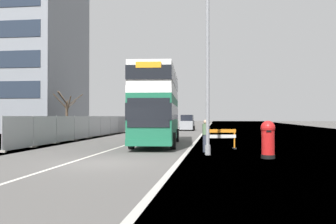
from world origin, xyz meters
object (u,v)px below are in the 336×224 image
at_px(car_oncoming_near, 144,123).
at_px(car_receding_mid, 187,123).
at_px(red_pillar_postbox, 268,138).
at_px(pedestrian_at_kerb, 206,136).
at_px(roadworks_barrier, 221,136).
at_px(lamppost_foreground, 208,73).
at_px(double_decker_bus, 157,106).

relative_size(car_oncoming_near, car_receding_mid, 1.16).
distance_m(red_pillar_postbox, car_receding_mid, 33.81).
relative_size(red_pillar_postbox, car_oncoming_near, 0.39).
bearing_deg(car_receding_mid, pedestrian_at_kerb, -83.55).
bearing_deg(car_oncoming_near, red_pillar_postbox, -67.45).
bearing_deg(car_oncoming_near, car_receding_mid, 52.32).
xyz_separation_m(red_pillar_postbox, car_receding_mid, (-6.40, 33.20, 0.04)).
bearing_deg(car_receding_mid, roadworks_barrier, -81.40).
bearing_deg(pedestrian_at_kerb, red_pillar_postbox, -42.50).
bearing_deg(car_receding_mid, lamppost_foreground, -83.58).
bearing_deg(double_decker_bus, red_pillar_postbox, -49.24).
bearing_deg(car_receding_mid, double_decker_bus, -89.97).
relative_size(double_decker_bus, roadworks_barrier, 6.27).
distance_m(double_decker_bus, roadworks_barrier, 5.43).
relative_size(double_decker_bus, red_pillar_postbox, 6.50).
height_order(car_oncoming_near, pedestrian_at_kerb, car_oncoming_near).
distance_m(double_decker_bus, car_receding_mid, 25.84).
bearing_deg(red_pillar_postbox, roadworks_barrier, 114.03).
relative_size(red_pillar_postbox, roadworks_barrier, 0.96).
bearing_deg(double_decker_bus, roadworks_barrier, -32.31).
height_order(red_pillar_postbox, pedestrian_at_kerb, pedestrian_at_kerb).
height_order(roadworks_barrier, pedestrian_at_kerb, pedestrian_at_kerb).
distance_m(car_receding_mid, pedestrian_at_kerb, 30.68).
xyz_separation_m(double_decker_bus, car_receding_mid, (-0.02, 25.79, -1.68)).
xyz_separation_m(lamppost_foreground, car_oncoming_near, (-8.41, 25.82, -3.04)).
bearing_deg(pedestrian_at_kerb, double_decker_bus, 126.12).
bearing_deg(roadworks_barrier, lamppost_foreground, -101.28).
height_order(car_receding_mid, pedestrian_at_kerb, car_receding_mid).
bearing_deg(car_oncoming_near, lamppost_foreground, -71.97).
xyz_separation_m(red_pillar_postbox, roadworks_barrier, (-2.09, 4.69, -0.20)).
distance_m(double_decker_bus, red_pillar_postbox, 9.93).
xyz_separation_m(lamppost_foreground, roadworks_barrier, (0.70, 3.53, -3.37)).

